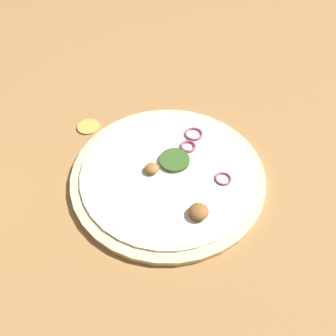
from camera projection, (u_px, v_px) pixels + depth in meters
ground_plane at (168, 176)px, 0.57m from camera, size 3.00×3.00×0.00m
pizza at (168, 173)px, 0.57m from camera, size 0.33×0.33×0.03m
loose_cap at (88, 126)px, 0.65m from camera, size 0.04×0.04×0.01m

